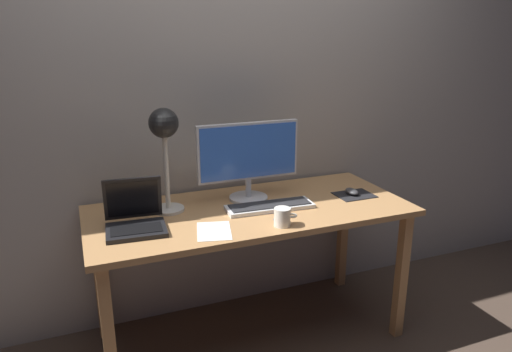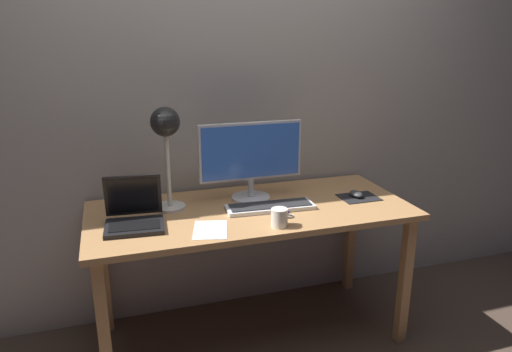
{
  "view_description": "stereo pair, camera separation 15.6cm",
  "coord_description": "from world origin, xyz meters",
  "px_view_note": "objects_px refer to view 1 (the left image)",
  "views": [
    {
      "loc": [
        -0.79,
        -2.06,
        1.58
      ],
      "look_at": [
        0.01,
        -0.05,
        0.92
      ],
      "focal_mm": 32.93,
      "sensor_mm": 36.0,
      "label": 1
    },
    {
      "loc": [
        -0.64,
        -2.11,
        1.58
      ],
      "look_at": [
        0.01,
        -0.05,
        0.92
      ],
      "focal_mm": 32.93,
      "sensor_mm": 36.0,
      "label": 2
    }
  ],
  "objects_px": {
    "keyboard_main": "(270,206)",
    "pen": "(282,215)",
    "monitor": "(248,157)",
    "mouse": "(352,191)",
    "desk_lamp": "(164,135)",
    "laptop": "(135,215)",
    "coffee_mug": "(283,217)"
  },
  "relations": [
    {
      "from": "monitor",
      "to": "mouse",
      "type": "height_order",
      "value": "monitor"
    },
    {
      "from": "desk_lamp",
      "to": "pen",
      "type": "distance_m",
      "value": 0.67
    },
    {
      "from": "monitor",
      "to": "desk_lamp",
      "type": "bearing_deg",
      "value": -178.69
    },
    {
      "from": "keyboard_main",
      "to": "laptop",
      "type": "distance_m",
      "value": 0.66
    },
    {
      "from": "laptop",
      "to": "mouse",
      "type": "height_order",
      "value": "laptop"
    },
    {
      "from": "monitor",
      "to": "mouse",
      "type": "relative_size",
      "value": 5.64
    },
    {
      "from": "keyboard_main",
      "to": "mouse",
      "type": "height_order",
      "value": "mouse"
    },
    {
      "from": "pen",
      "to": "mouse",
      "type": "bearing_deg",
      "value": 15.61
    },
    {
      "from": "monitor",
      "to": "mouse",
      "type": "xyz_separation_m",
      "value": [
        0.54,
        -0.14,
        -0.21
      ]
    },
    {
      "from": "laptop",
      "to": "monitor",
      "type": "bearing_deg",
      "value": 15.02
    },
    {
      "from": "keyboard_main",
      "to": "laptop",
      "type": "height_order",
      "value": "laptop"
    },
    {
      "from": "laptop",
      "to": "pen",
      "type": "bearing_deg",
      "value": -9.58
    },
    {
      "from": "laptop",
      "to": "desk_lamp",
      "type": "height_order",
      "value": "desk_lamp"
    },
    {
      "from": "desk_lamp",
      "to": "pen",
      "type": "bearing_deg",
      "value": -28.44
    },
    {
      "from": "monitor",
      "to": "pen",
      "type": "bearing_deg",
      "value": -76.39
    },
    {
      "from": "mouse",
      "to": "monitor",
      "type": "bearing_deg",
      "value": 165.15
    },
    {
      "from": "laptop",
      "to": "mouse",
      "type": "xyz_separation_m",
      "value": [
        1.15,
        0.02,
        -0.04
      ]
    },
    {
      "from": "monitor",
      "to": "coffee_mug",
      "type": "height_order",
      "value": "monitor"
    },
    {
      "from": "desk_lamp",
      "to": "mouse",
      "type": "relative_size",
      "value": 5.3
    },
    {
      "from": "laptop",
      "to": "coffee_mug",
      "type": "height_order",
      "value": "laptop"
    },
    {
      "from": "laptop",
      "to": "desk_lamp",
      "type": "bearing_deg",
      "value": 40.21
    },
    {
      "from": "keyboard_main",
      "to": "pen",
      "type": "relative_size",
      "value": 3.19
    },
    {
      "from": "coffee_mug",
      "to": "pen",
      "type": "distance_m",
      "value": 0.13
    },
    {
      "from": "keyboard_main",
      "to": "desk_lamp",
      "type": "xyz_separation_m",
      "value": [
        -0.48,
        0.16,
        0.37
      ]
    },
    {
      "from": "laptop",
      "to": "coffee_mug",
      "type": "relative_size",
      "value": 2.48
    },
    {
      "from": "laptop",
      "to": "pen",
      "type": "relative_size",
      "value": 1.97
    },
    {
      "from": "coffee_mug",
      "to": "pen",
      "type": "bearing_deg",
      "value": 66.28
    },
    {
      "from": "laptop",
      "to": "mouse",
      "type": "bearing_deg",
      "value": 0.95
    },
    {
      "from": "monitor",
      "to": "mouse",
      "type": "distance_m",
      "value": 0.6
    },
    {
      "from": "pen",
      "to": "monitor",
      "type": "bearing_deg",
      "value": 103.61
    },
    {
      "from": "pen",
      "to": "desk_lamp",
      "type": "bearing_deg",
      "value": 151.56
    },
    {
      "from": "desk_lamp",
      "to": "monitor",
      "type": "bearing_deg",
      "value": 1.31
    }
  ]
}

